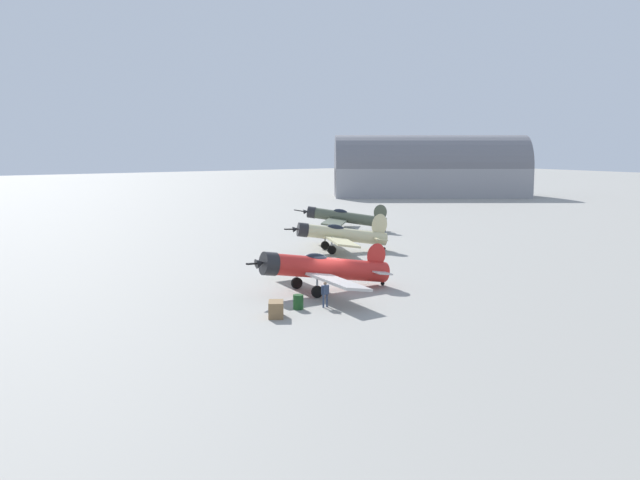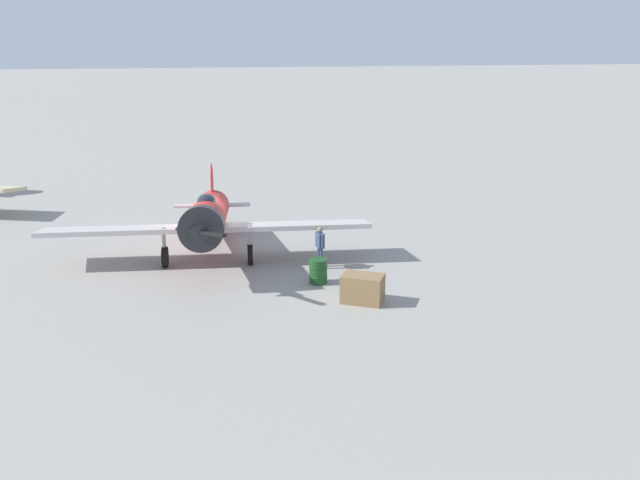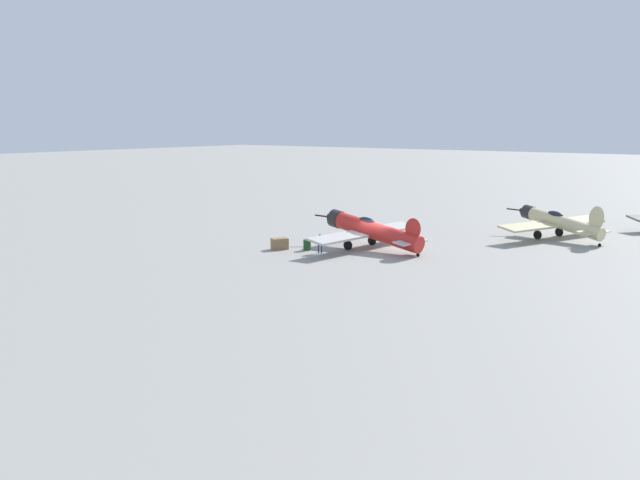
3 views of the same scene
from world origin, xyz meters
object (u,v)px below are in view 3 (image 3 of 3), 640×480
airplane_foreground (371,230)px  fuel_drum (307,245)px  ground_crew_mechanic (320,242)px  airplane_mid_apron (558,222)px  equipment_crate (280,244)px

airplane_foreground → fuel_drum: size_ratio=14.24×
airplane_foreground → ground_crew_mechanic: bearing=66.5°
airplane_mid_apron → ground_crew_mechanic: size_ratio=7.73×
ground_crew_mechanic → equipment_crate: bearing=-89.3°
airplane_foreground → airplane_mid_apron: bearing=-121.4°
airplane_foreground → airplane_mid_apron: (-14.30, 11.20, -0.01)m
fuel_drum → ground_crew_mechanic: bearing=75.0°
ground_crew_mechanic → equipment_crate: (0.58, -3.80, -0.50)m
airplane_foreground → equipment_crate: bearing=43.5°
equipment_crate → fuel_drum: (-1.03, 2.13, -0.02)m
airplane_foreground → equipment_crate: size_ratio=8.02×
fuel_drum → airplane_foreground: bearing=131.7°
airplane_foreground → equipment_crate: (4.59, -6.13, -1.15)m
ground_crew_mechanic → fuel_drum: size_ratio=1.79×
airplane_foreground → fuel_drum: (3.56, -4.00, -1.17)m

